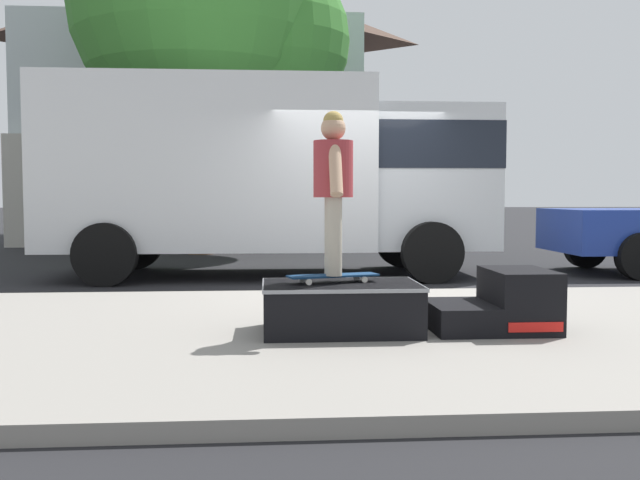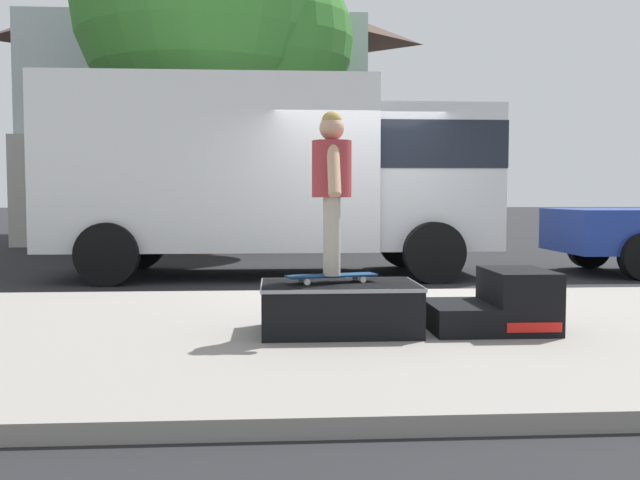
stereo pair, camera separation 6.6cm
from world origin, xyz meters
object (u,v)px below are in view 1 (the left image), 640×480
(kicker_ramp, at_px, (501,305))
(box_truck, at_px, (272,169))
(skateboard, at_px, (333,276))
(skater_kid, at_px, (333,179))
(skate_box, at_px, (341,306))
(street_tree_main, at_px, (214,15))

(kicker_ramp, distance_m, box_truck, 5.89)
(kicker_ramp, relative_size, skateboard, 1.29)
(skater_kid, bearing_deg, skateboard, 86.42)
(skate_box, bearing_deg, skateboard, 143.06)
(street_tree_main, bearing_deg, skater_kid, -80.06)
(skater_kid, distance_m, box_truck, 5.38)
(skater_kid, relative_size, box_truck, 0.20)
(skate_box, distance_m, skater_kid, 1.08)
(skateboard, height_order, box_truck, box_truck)
(skateboard, relative_size, street_tree_main, 0.10)
(skate_box, relative_size, box_truck, 0.19)
(kicker_ramp, xyz_separation_m, skateboard, (-1.45, 0.05, 0.26))
(skater_kid, bearing_deg, skate_box, -36.94)
(skater_kid, height_order, street_tree_main, street_tree_main)
(skateboard, height_order, skater_kid, skater_kid)
(skate_box, height_order, skater_kid, skater_kid)
(skate_box, distance_m, street_tree_main, 10.97)
(skateboard, bearing_deg, street_tree_main, 99.94)
(skateboard, bearing_deg, kicker_ramp, -1.88)
(kicker_ramp, bearing_deg, skater_kid, 178.12)
(skate_box, height_order, street_tree_main, street_tree_main)
(kicker_ramp, xyz_separation_m, street_tree_main, (-3.14, 9.70, 4.82))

